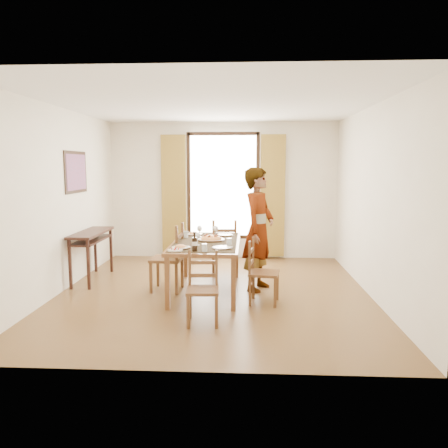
{
  "coord_description": "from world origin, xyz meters",
  "views": [
    {
      "loc": [
        0.48,
        -6.22,
        1.86
      ],
      "look_at": [
        0.14,
        0.14,
        1.0
      ],
      "focal_mm": 35.0,
      "sensor_mm": 36.0,
      "label": 1
    }
  ],
  "objects_px": {
    "man": "(258,229)",
    "pasta_platter": "(211,237)",
    "console_table": "(91,239)",
    "dining_table": "(206,246)"
  },
  "relations": [
    {
      "from": "console_table",
      "to": "pasta_platter",
      "type": "xyz_separation_m",
      "value": [
        1.98,
        -0.49,
        0.12
      ]
    },
    {
      "from": "console_table",
      "to": "dining_table",
      "type": "relative_size",
      "value": 0.66
    },
    {
      "from": "dining_table",
      "to": "man",
      "type": "distance_m",
      "value": 0.82
    },
    {
      "from": "dining_table",
      "to": "pasta_platter",
      "type": "distance_m",
      "value": 0.15
    },
    {
      "from": "man",
      "to": "pasta_platter",
      "type": "xyz_separation_m",
      "value": [
        -0.7,
        -0.1,
        -0.11
      ]
    },
    {
      "from": "console_table",
      "to": "man",
      "type": "xyz_separation_m",
      "value": [
        2.68,
        -0.39,
        0.23
      ]
    },
    {
      "from": "dining_table",
      "to": "pasta_platter",
      "type": "xyz_separation_m",
      "value": [
        0.07,
        0.07,
        0.11
      ]
    },
    {
      "from": "man",
      "to": "pasta_platter",
      "type": "bearing_deg",
      "value": 120.66
    },
    {
      "from": "man",
      "to": "pasta_platter",
      "type": "relative_size",
      "value": 4.57
    },
    {
      "from": "pasta_platter",
      "to": "man",
      "type": "bearing_deg",
      "value": 8.14
    }
  ]
}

